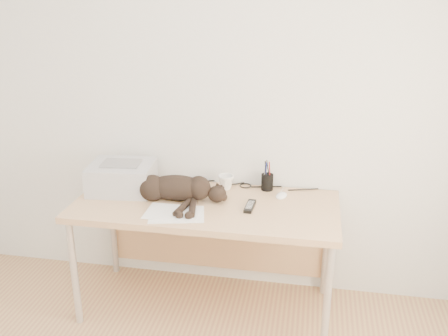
% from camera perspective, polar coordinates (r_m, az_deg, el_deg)
% --- Properties ---
extents(wall_back, '(3.50, 0.00, 3.50)m').
position_cam_1_polar(wall_back, '(3.19, -0.84, 7.80)').
color(wall_back, silver).
rests_on(wall_back, floor).
extents(desk, '(1.60, 0.70, 0.74)m').
position_cam_1_polar(desk, '(3.16, -1.76, -5.63)').
color(desk, tan).
rests_on(desk, floor).
extents(printer, '(0.43, 0.37, 0.19)m').
position_cam_1_polar(printer, '(3.25, -11.57, -1.00)').
color(printer, '#BBBBC0').
rests_on(printer, desk).
extents(papers, '(0.37, 0.29, 0.01)m').
position_cam_1_polar(papers, '(2.91, -5.66, -5.20)').
color(papers, white).
rests_on(papers, desk).
extents(cat, '(0.74, 0.34, 0.17)m').
position_cam_1_polar(cat, '(3.06, -5.79, -2.42)').
color(cat, black).
rests_on(cat, desk).
extents(mug, '(0.14, 0.14, 0.09)m').
position_cam_1_polar(mug, '(3.22, 0.21, -1.64)').
color(mug, white).
rests_on(mug, desk).
extents(pen_cup, '(0.08, 0.08, 0.20)m').
position_cam_1_polar(pen_cup, '(3.22, 4.96, -1.57)').
color(pen_cup, black).
rests_on(pen_cup, desk).
extents(remote_grey, '(0.10, 0.17, 0.02)m').
position_cam_1_polar(remote_grey, '(3.28, -3.15, -1.99)').
color(remote_grey, gray).
rests_on(remote_grey, desk).
extents(remote_black, '(0.06, 0.17, 0.02)m').
position_cam_1_polar(remote_black, '(2.97, 2.97, -4.39)').
color(remote_black, black).
rests_on(remote_black, desk).
extents(mouse, '(0.09, 0.12, 0.04)m').
position_cam_1_polar(mouse, '(3.14, 6.60, -2.96)').
color(mouse, white).
rests_on(mouse, desk).
extents(cable_tangle, '(1.36, 0.08, 0.01)m').
position_cam_1_polar(cable_tangle, '(3.31, -0.97, -1.79)').
color(cable_tangle, black).
rests_on(cable_tangle, desk).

